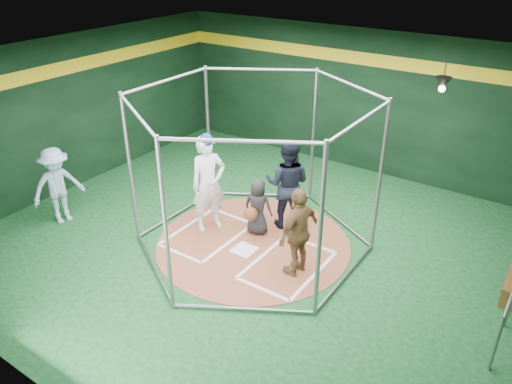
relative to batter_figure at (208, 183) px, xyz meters
The scene contains 13 objects.
room_shell 1.30m from the batter_figure, ahead, with size 10.10×9.10×3.53m.
clay_disc 1.49m from the batter_figure, ahead, with size 3.80×3.80×0.01m, color #985237.
home_plate 1.51m from the batter_figure, 15.84° to the right, with size 0.43×0.43×0.01m, color white.
batter_box_left 1.05m from the batter_figure, 62.79° to the right, with size 1.17×1.77×0.01m.
batter_box_right 2.29m from the batter_figure, ahead, with size 1.17×1.77×0.01m.
batting_cage 1.18m from the batter_figure, ahead, with size 4.05×4.67×3.00m.
pendant_lamp_near 5.16m from the batter_figure, 47.59° to the left, with size 0.34×0.34×0.90m.
batter_figure is the anchor object (origin of this frame).
visitor_leopard 2.29m from the batter_figure, ahead, with size 0.98×0.41×1.67m, color #A37845.
catcher_figure 1.09m from the batter_figure, 21.49° to the left, with size 0.66×0.65×1.19m.
umpire 1.58m from the batter_figure, 37.34° to the left, with size 0.93×0.72×1.91m, color black.
bystander_blue 3.15m from the batter_figure, 150.56° to the right, with size 1.07×0.61×1.65m, color #9AADCC.
steel_railing 5.65m from the batter_figure, ahead, with size 0.05×1.10×0.95m.
Camera 1 is at (4.71, -6.78, 5.44)m, focal length 35.00 mm.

